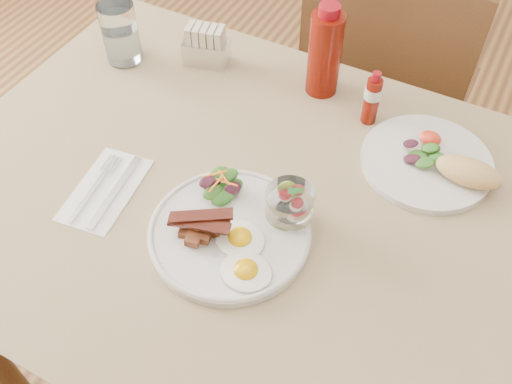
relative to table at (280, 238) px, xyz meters
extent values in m
plane|color=#4F301B|center=(0.00, 0.00, -0.66)|extent=(5.00, 5.00, 0.00)
cylinder|color=#503419|center=(-0.59, 0.36, -0.31)|extent=(0.06, 0.06, 0.71)
cube|color=#503419|center=(0.00, 0.00, 0.07)|extent=(1.30, 0.85, 0.04)
cube|color=#9B875F|center=(0.00, 0.00, 0.09)|extent=(1.33, 0.88, 0.00)
cylinder|color=#503419|center=(-0.18, 0.57, -0.44)|extent=(0.04, 0.04, 0.45)
cylinder|color=#503419|center=(0.18, 0.57, -0.44)|extent=(0.04, 0.04, 0.45)
cylinder|color=#503419|center=(-0.18, 0.93, -0.44)|extent=(0.04, 0.04, 0.45)
cylinder|color=#503419|center=(0.18, 0.93, -0.44)|extent=(0.04, 0.04, 0.45)
cube|color=#503419|center=(0.00, 0.75, -0.20)|extent=(0.42, 0.42, 0.03)
cube|color=#503419|center=(0.00, 0.55, 0.04)|extent=(0.42, 0.03, 0.46)
cylinder|color=silver|center=(-0.05, -0.09, 0.10)|extent=(0.28, 0.28, 0.02)
ellipsoid|color=white|center=(0.01, -0.16, 0.11)|extent=(0.11, 0.10, 0.01)
ellipsoid|color=#E8A304|center=(0.01, -0.16, 0.11)|extent=(0.04, 0.04, 0.02)
ellipsoid|color=white|center=(-0.03, -0.10, 0.11)|extent=(0.11, 0.10, 0.01)
ellipsoid|color=#E8A304|center=(-0.03, -0.10, 0.11)|extent=(0.04, 0.04, 0.02)
cube|color=brown|center=(-0.10, -0.12, 0.12)|extent=(0.02, 0.02, 0.02)
cube|color=brown|center=(-0.08, -0.13, 0.12)|extent=(0.03, 0.03, 0.02)
cube|color=brown|center=(-0.11, -0.14, 0.11)|extent=(0.02, 0.02, 0.02)
cube|color=brown|center=(-0.07, -0.11, 0.12)|extent=(0.02, 0.02, 0.02)
cube|color=brown|center=(-0.09, -0.14, 0.12)|extent=(0.03, 0.03, 0.02)
cube|color=brown|center=(-0.12, -0.11, 0.11)|extent=(0.02, 0.02, 0.02)
cube|color=brown|center=(-0.09, -0.12, 0.13)|extent=(0.02, 0.02, 0.02)
cube|color=brown|center=(-0.10, -0.13, 0.13)|extent=(0.02, 0.02, 0.02)
cube|color=#4D140C|center=(-0.10, -0.12, 0.14)|extent=(0.11, 0.06, 0.01)
cube|color=#4D140C|center=(-0.09, -0.13, 0.14)|extent=(0.11, 0.04, 0.01)
cube|color=#4D140C|center=(-0.09, -0.12, 0.15)|extent=(0.10, 0.07, 0.01)
ellipsoid|color=#1A4713|center=(-0.11, -0.03, 0.11)|extent=(0.05, 0.05, 0.01)
ellipsoid|color=#1A4713|center=(-0.09, -0.01, 0.11)|extent=(0.05, 0.04, 0.01)
ellipsoid|color=#32101D|center=(-0.13, -0.02, 0.12)|extent=(0.04, 0.04, 0.01)
ellipsoid|color=#1A4713|center=(-0.09, -0.05, 0.12)|extent=(0.05, 0.04, 0.01)
ellipsoid|color=#1A4713|center=(-0.11, -0.05, 0.12)|extent=(0.05, 0.04, 0.01)
ellipsoid|color=#32101D|center=(-0.09, -0.03, 0.13)|extent=(0.04, 0.03, 0.01)
ellipsoid|color=#1A4713|center=(-0.12, -0.01, 0.13)|extent=(0.05, 0.04, 0.01)
ellipsoid|color=#1A4713|center=(-0.10, -0.01, 0.14)|extent=(0.04, 0.04, 0.01)
ellipsoid|color=#32101D|center=(-0.13, -0.04, 0.14)|extent=(0.04, 0.03, 0.01)
cylinder|color=orange|center=(-0.10, -0.02, 0.14)|extent=(0.04, 0.03, 0.01)
cylinder|color=orange|center=(-0.12, -0.02, 0.14)|extent=(0.03, 0.03, 0.01)
cylinder|color=orange|center=(-0.09, -0.03, 0.14)|extent=(0.04, 0.01, 0.01)
cylinder|color=orange|center=(-0.11, -0.04, 0.14)|extent=(0.01, 0.04, 0.01)
cylinder|color=white|center=(0.03, -0.03, 0.11)|extent=(0.05, 0.05, 0.01)
cylinder|color=white|center=(0.03, -0.03, 0.12)|extent=(0.02, 0.02, 0.02)
cylinder|color=white|center=(0.03, -0.03, 0.15)|extent=(0.08, 0.08, 0.05)
cylinder|color=#FFECB4|center=(0.01, -0.02, 0.14)|extent=(0.02, 0.02, 0.01)
cylinder|color=#FFECB4|center=(0.04, -0.03, 0.15)|extent=(0.02, 0.02, 0.01)
cylinder|color=#FFECB4|center=(0.03, -0.01, 0.15)|extent=(0.02, 0.02, 0.01)
cylinder|color=#A2C23B|center=(0.02, -0.02, 0.17)|extent=(0.03, 0.03, 0.01)
cone|color=red|center=(0.04, -0.04, 0.17)|extent=(0.02, 0.02, 0.02)
cone|color=red|center=(0.01, -0.03, 0.17)|extent=(0.02, 0.02, 0.02)
cone|color=red|center=(0.03, -0.01, 0.18)|extent=(0.02, 0.02, 0.02)
ellipsoid|color=#2A772F|center=(0.03, -0.03, 0.19)|extent=(0.02, 0.01, 0.00)
ellipsoid|color=#2A772F|center=(0.04, -0.03, 0.19)|extent=(0.02, 0.01, 0.00)
cylinder|color=silver|center=(0.20, 0.23, 0.10)|extent=(0.25, 0.25, 0.02)
ellipsoid|color=#1A4713|center=(0.18, 0.22, 0.11)|extent=(0.04, 0.03, 0.01)
ellipsoid|color=#1A4713|center=(0.20, 0.25, 0.11)|extent=(0.04, 0.03, 0.01)
ellipsoid|color=#32101D|center=(0.17, 0.20, 0.11)|extent=(0.04, 0.03, 0.01)
ellipsoid|color=#1A4713|center=(0.20, 0.20, 0.12)|extent=(0.04, 0.03, 0.01)
ellipsoid|color=#1A4713|center=(0.21, 0.22, 0.12)|extent=(0.03, 0.03, 0.01)
ellipsoid|color=#32101D|center=(0.16, 0.23, 0.12)|extent=(0.03, 0.03, 0.01)
ellipsoid|color=#1A4713|center=(0.19, 0.23, 0.13)|extent=(0.04, 0.03, 0.01)
ellipsoid|color=red|center=(0.19, 0.26, 0.12)|extent=(0.04, 0.03, 0.03)
ellipsoid|color=tan|center=(0.27, 0.21, 0.13)|extent=(0.13, 0.08, 0.05)
cylinder|color=#5D0D05|center=(-0.07, 0.34, 0.18)|extent=(0.08, 0.08, 0.18)
cylinder|color=maroon|center=(-0.07, 0.34, 0.28)|extent=(0.05, 0.05, 0.02)
cylinder|color=#5D0D05|center=(0.05, 0.29, 0.14)|extent=(0.03, 0.03, 0.10)
cylinder|color=beige|center=(0.05, 0.29, 0.16)|extent=(0.04, 0.04, 0.02)
cylinder|color=maroon|center=(0.05, 0.29, 0.20)|extent=(0.02, 0.02, 0.02)
cube|color=silver|center=(-0.34, 0.30, 0.12)|extent=(0.11, 0.08, 0.06)
cube|color=tan|center=(-0.37, 0.30, 0.15)|extent=(0.02, 0.05, 0.06)
cube|color=tan|center=(-0.35, 0.30, 0.15)|extent=(0.02, 0.05, 0.06)
cube|color=tan|center=(-0.34, 0.30, 0.15)|extent=(0.02, 0.05, 0.06)
cube|color=tan|center=(-0.32, 0.31, 0.15)|extent=(0.02, 0.05, 0.06)
cube|color=tan|center=(-0.30, 0.31, 0.15)|extent=(0.02, 0.05, 0.06)
cylinder|color=white|center=(-0.51, 0.23, 0.16)|extent=(0.08, 0.08, 0.14)
cylinder|color=silver|center=(-0.51, 0.23, 0.13)|extent=(0.07, 0.07, 0.08)
cube|color=white|center=(-0.31, -0.11, 0.09)|extent=(0.13, 0.20, 0.00)
cube|color=silver|center=(-0.29, -0.11, 0.09)|extent=(0.04, 0.18, 0.00)
cube|color=silver|center=(-0.32, -0.14, 0.09)|extent=(0.03, 0.12, 0.00)
cube|color=silver|center=(-0.35, -0.06, 0.09)|extent=(0.01, 0.04, 0.00)
cube|color=silver|center=(-0.34, -0.06, 0.09)|extent=(0.01, 0.04, 0.00)
cube|color=silver|center=(-0.33, -0.06, 0.09)|extent=(0.01, 0.04, 0.00)
cube|color=silver|center=(-0.32, -0.05, 0.09)|extent=(0.01, 0.04, 0.00)
camera|label=1|loc=(0.25, -0.58, 0.89)|focal=40.00mm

